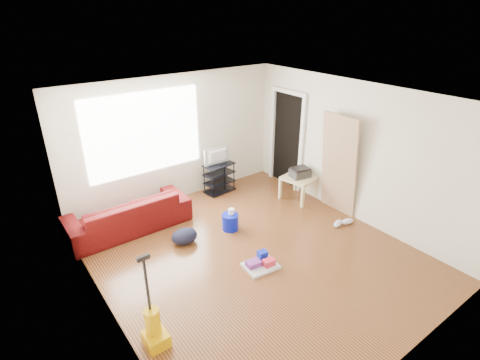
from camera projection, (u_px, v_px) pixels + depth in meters
room at (253, 180)px, 5.59m from camera, size 4.51×5.01×2.51m
sofa at (130, 228)px, 6.70m from camera, size 2.11×0.82×0.62m
tv_stand at (219, 178)px, 7.89m from camera, size 0.66×0.43×0.63m
tv at (219, 156)px, 7.68m from camera, size 0.61×0.08×0.35m
side_table at (300, 180)px, 7.57m from camera, size 0.70×0.70×0.49m
printer at (300, 172)px, 7.50m from camera, size 0.41×0.34×0.20m
bucket at (230, 229)px, 6.68m from camera, size 0.36×0.36×0.29m
toilet_paper at (231, 219)px, 6.62m from camera, size 0.11×0.11×0.10m
cleaning_tray at (261, 263)px, 5.70m from camera, size 0.53×0.45×0.18m
backpack at (185, 242)px, 6.29m from camera, size 0.45×0.36×0.25m
sneakers at (342, 222)px, 6.77m from camera, size 0.47×0.24×0.11m
vacuum at (154, 328)px, 4.33m from camera, size 0.26×0.30×1.23m
door_panel at (333, 211)px, 7.27m from camera, size 0.24×0.77×1.92m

